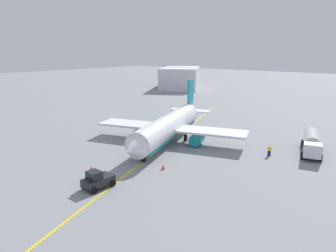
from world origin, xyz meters
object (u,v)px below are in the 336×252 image
fuel_tanker (312,142)px  safety_cone_wingtip (91,168)px  safety_cone_nose (163,167)px  pushback_tug (97,180)px  refueling_worker (269,151)px  airplane (169,127)px

fuel_tanker → safety_cone_wingtip: fuel_tanker is taller
fuel_tanker → safety_cone_nose: bearing=-34.5°
pushback_tug → safety_cone_nose: bearing=165.8°
fuel_tanker → refueling_worker: 7.23m
airplane → refueling_worker: size_ratio=17.99×
safety_cone_nose → safety_cone_wingtip: safety_cone_nose is taller
airplane → refueling_worker: bearing=103.6°
fuel_tanker → pushback_tug: 33.32m
refueling_worker → safety_cone_nose: 17.11m
airplane → pushback_tug: bearing=14.4°
safety_cone_nose → fuel_tanker: bearing=145.5°
safety_cone_nose → safety_cone_wingtip: (6.31, -7.42, -0.03)m
airplane → safety_cone_nose: bearing=35.2°
safety_cone_nose → safety_cone_wingtip: size_ratio=1.11×
pushback_tug → refueling_worker: 26.30m
fuel_tanker → pushback_tug: bearing=-28.8°
airplane → safety_cone_wingtip: airplane is taller
fuel_tanker → pushback_tug: (29.19, -16.06, -0.72)m
airplane → safety_cone_nose: airplane is taller
pushback_tug → safety_cone_nose: size_ratio=5.57×
pushback_tug → fuel_tanker: bearing=151.2°
fuel_tanker → refueling_worker: bearing=-39.6°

